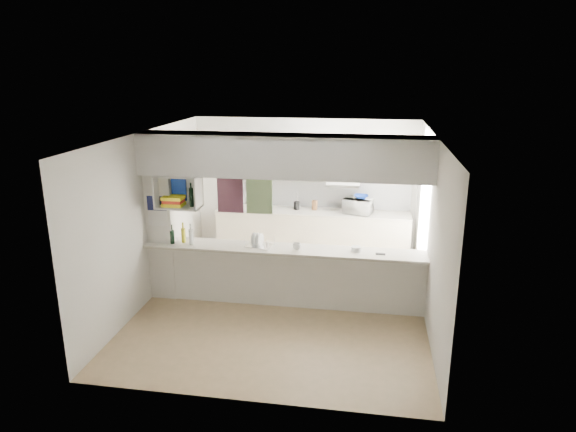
% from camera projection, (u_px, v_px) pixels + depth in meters
% --- Properties ---
extents(floor, '(4.80, 4.80, 0.00)m').
position_uv_depth(floor, '(283.00, 304.00, 7.88)').
color(floor, '#988058').
rests_on(floor, ground).
extents(ceiling, '(4.80, 4.80, 0.00)m').
position_uv_depth(ceiling, '(283.00, 135.00, 7.15)').
color(ceiling, white).
rests_on(ceiling, wall_back).
extents(wall_back, '(4.20, 0.00, 4.20)m').
position_uv_depth(wall_back, '(305.00, 187.00, 9.79)').
color(wall_back, silver).
rests_on(wall_back, floor).
extents(wall_left, '(0.00, 4.80, 4.80)m').
position_uv_depth(wall_left, '(148.00, 217.00, 7.84)').
color(wall_left, silver).
rests_on(wall_left, floor).
extents(wall_right, '(0.00, 4.80, 4.80)m').
position_uv_depth(wall_right, '(431.00, 231.00, 7.19)').
color(wall_right, silver).
rests_on(wall_right, floor).
extents(servery_partition, '(4.20, 0.50, 2.60)m').
position_uv_depth(servery_partition, '(271.00, 199.00, 7.44)').
color(servery_partition, silver).
rests_on(servery_partition, floor).
extents(cubby_shelf, '(0.65, 0.35, 0.50)m').
position_uv_depth(cubby_shelf, '(178.00, 193.00, 7.58)').
color(cubby_shelf, white).
rests_on(cubby_shelf, bulkhead).
extents(kitchen_run, '(3.60, 0.63, 2.24)m').
position_uv_depth(kitchen_run, '(311.00, 215.00, 9.65)').
color(kitchen_run, beige).
rests_on(kitchen_run, floor).
extents(microwave, '(0.58, 0.48, 0.28)m').
position_uv_depth(microwave, '(358.00, 206.00, 9.37)').
color(microwave, white).
rests_on(microwave, bench_top).
extents(bowl, '(0.26, 0.26, 0.06)m').
position_uv_depth(bowl, '(361.00, 197.00, 9.34)').
color(bowl, navy).
rests_on(bowl, microwave).
extents(dish_rack, '(0.44, 0.37, 0.21)m').
position_uv_depth(dish_rack, '(259.00, 241.00, 7.68)').
color(dish_rack, silver).
rests_on(dish_rack, breakfast_bar).
extents(cup, '(0.17, 0.17, 0.10)m').
position_uv_depth(cup, '(297.00, 246.00, 7.50)').
color(cup, white).
rests_on(cup, dish_rack).
extents(wine_bottles, '(0.37, 0.15, 0.33)m').
position_uv_depth(wine_bottles, '(183.00, 236.00, 7.78)').
color(wine_bottles, black).
rests_on(wine_bottles, breakfast_bar).
extents(plastic_tubs, '(0.49, 0.18, 0.07)m').
position_uv_depth(plastic_tubs, '(358.00, 249.00, 7.47)').
color(plastic_tubs, silver).
rests_on(plastic_tubs, breakfast_bar).
extents(utensil_jar, '(0.11, 0.11, 0.15)m').
position_uv_depth(utensil_jar, '(297.00, 206.00, 9.65)').
color(utensil_jar, black).
rests_on(utensil_jar, bench_top).
extents(knife_block, '(0.11, 0.09, 0.18)m').
position_uv_depth(knife_block, '(315.00, 205.00, 9.63)').
color(knife_block, brown).
rests_on(knife_block, bench_top).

